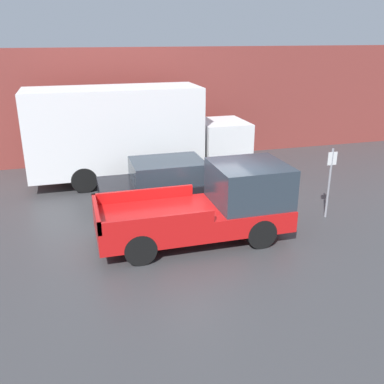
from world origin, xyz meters
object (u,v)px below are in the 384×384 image
at_px(pickup_truck, 213,205).
at_px(delivery_truck, 130,132).
at_px(car, 165,183).
at_px(newspaper_box, 221,145).
at_px(parking_sign, 330,179).

relative_size(pickup_truck, delivery_truck, 0.62).
distance_m(car, newspaper_box, 6.72).
bearing_deg(delivery_truck, newspaper_box, 27.82).
relative_size(car, newspaper_box, 4.28).
xyz_separation_m(car, parking_sign, (4.60, -2.38, 0.47)).
height_order(car, parking_sign, parking_sign).
height_order(car, newspaper_box, car).
height_order(parking_sign, newspaper_box, parking_sign).
distance_m(pickup_truck, newspaper_box, 8.82).
bearing_deg(newspaper_box, delivery_truck, -152.18).
bearing_deg(delivery_truck, car, -77.69).
bearing_deg(delivery_truck, parking_sign, -45.90).
bearing_deg(car, delivery_truck, 102.31).
distance_m(pickup_truck, delivery_truck, 6.04).
bearing_deg(car, parking_sign, -27.39).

